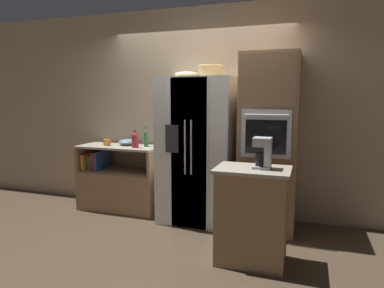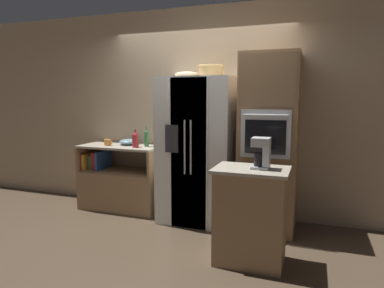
# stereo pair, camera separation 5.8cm
# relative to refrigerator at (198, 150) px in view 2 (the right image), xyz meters

# --- Properties ---
(ground_plane) EXTENTS (20.00, 20.00, 0.00)m
(ground_plane) POSITION_rel_refrigerator_xyz_m (-0.10, -0.07, -0.92)
(ground_plane) COLOR #4C3D2D
(wall_back) EXTENTS (12.00, 0.06, 2.80)m
(wall_back) POSITION_rel_refrigerator_xyz_m (-0.10, 0.40, 0.48)
(wall_back) COLOR tan
(wall_back) RESTS_ON ground_plane
(counter_left) EXTENTS (1.16, 0.57, 0.92)m
(counter_left) POSITION_rel_refrigerator_xyz_m (-1.20, 0.08, -0.58)
(counter_left) COLOR #93704C
(counter_left) RESTS_ON ground_plane
(refrigerator) EXTENTS (0.93, 0.76, 1.85)m
(refrigerator) POSITION_rel_refrigerator_xyz_m (0.00, 0.00, 0.00)
(refrigerator) COLOR white
(refrigerator) RESTS_ON ground_plane
(wall_oven) EXTENTS (0.66, 0.74, 2.11)m
(wall_oven) POSITION_rel_refrigerator_xyz_m (0.89, 0.03, 0.13)
(wall_oven) COLOR #93704C
(wall_oven) RESTS_ON ground_plane
(island_counter) EXTENTS (0.70, 0.50, 0.94)m
(island_counter) POSITION_rel_refrigerator_xyz_m (0.85, -0.93, -0.45)
(island_counter) COLOR #93704C
(island_counter) RESTS_ON ground_plane
(wicker_basket) EXTENTS (0.33, 0.33, 0.15)m
(wicker_basket) POSITION_rel_refrigerator_xyz_m (0.14, 0.10, 1.01)
(wicker_basket) COLOR tan
(wicker_basket) RESTS_ON refrigerator
(fruit_bowl) EXTENTS (0.31, 0.31, 0.07)m
(fruit_bowl) POSITION_rel_refrigerator_xyz_m (-0.16, 0.01, 0.96)
(fruit_bowl) COLOR beige
(fruit_bowl) RESTS_ON refrigerator
(bottle_tall) EXTENTS (0.09, 0.09, 0.24)m
(bottle_tall) POSITION_rel_refrigerator_xyz_m (-0.89, -0.02, 0.11)
(bottle_tall) COLOR maroon
(bottle_tall) RESTS_ON counter_left
(bottle_short) EXTENTS (0.06, 0.06, 0.28)m
(bottle_short) POSITION_rel_refrigerator_xyz_m (-0.79, 0.10, 0.12)
(bottle_short) COLOR #33723F
(bottle_short) RESTS_ON counter_left
(mug) EXTENTS (0.13, 0.09, 0.09)m
(mug) POSITION_rel_refrigerator_xyz_m (-1.36, 0.02, 0.04)
(mug) COLOR orange
(mug) RESTS_ON counter_left
(mixing_bowl) EXTENTS (0.28, 0.28, 0.08)m
(mixing_bowl) POSITION_rel_refrigerator_xyz_m (-1.11, 0.17, 0.04)
(mixing_bowl) COLOR #668C99
(mixing_bowl) RESTS_ON counter_left
(coffee_maker) EXTENTS (0.17, 0.17, 0.29)m
(coffee_maker) POSITION_rel_refrigerator_xyz_m (0.95, -0.91, 0.17)
(coffee_maker) COLOR #B2B2B7
(coffee_maker) RESTS_ON island_counter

